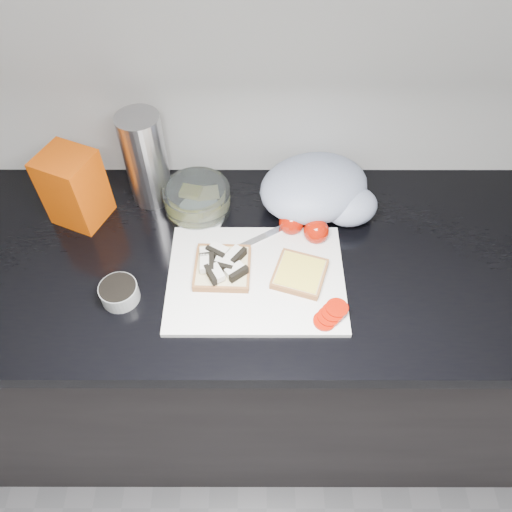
{
  "coord_description": "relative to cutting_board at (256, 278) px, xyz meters",
  "views": [
    {
      "loc": [
        0.06,
        0.46,
        1.83
      ],
      "look_at": [
        0.06,
        1.16,
        0.95
      ],
      "focal_mm": 35.0,
      "sensor_mm": 36.0,
      "label": 1
    }
  ],
  "objects": [
    {
      "name": "bread_left",
      "position": [
        -0.08,
        0.02,
        0.02
      ],
      "size": [
        0.14,
        0.14,
        0.04
      ],
      "rotation": [
        0.0,
        0.0,
        -0.03
      ],
      "color": "beige",
      "rests_on": "cutting_board"
    },
    {
      "name": "bread_right",
      "position": [
        0.1,
        0.0,
        0.01
      ],
      "size": [
        0.15,
        0.15,
        0.02
      ],
      "rotation": [
        0.0,
        0.0,
        -0.32
      ],
      "color": "beige",
      "rests_on": "cutting_board"
    },
    {
      "name": "whole_tomatoes",
      "position": [
        0.12,
        0.14,
        0.02
      ],
      "size": [
        0.12,
        0.09,
        0.06
      ],
      "rotation": [
        0.0,
        0.0,
        -0.13
      ],
      "color": "#A21203",
      "rests_on": "countertop"
    },
    {
      "name": "tomato_slices",
      "position": [
        0.16,
        -0.11,
        0.01
      ],
      "size": [
        0.09,
        0.09,
        0.02
      ],
      "rotation": [
        0.0,
        0.0,
        0.28
      ],
      "color": "#A21203",
      "rests_on": "cutting_board"
    },
    {
      "name": "knife",
      "position": [
        0.09,
        0.16,
        0.01
      ],
      "size": [
        0.21,
        0.13,
        0.01
      ],
      "rotation": [
        0.0,
        0.0,
        0.55
      ],
      "color": "silver",
      "rests_on": "cutting_board"
    },
    {
      "name": "steel_canister",
      "position": [
        -0.27,
        0.27,
        0.12
      ],
      "size": [
        0.1,
        0.1,
        0.25
      ],
      "primitive_type": "cylinder",
      "color": "#A4A3A8",
      "rests_on": "countertop"
    },
    {
      "name": "glass_bowl",
      "position": [
        -0.15,
        0.22,
        0.03
      ],
      "size": [
        0.17,
        0.17,
        0.07
      ],
      "rotation": [
        0.0,
        0.0,
        -0.22
      ],
      "color": "silver",
      "rests_on": "countertop"
    },
    {
      "name": "tub_lid",
      "position": [
        -0.14,
        0.18,
        -0.0
      ],
      "size": [
        0.13,
        0.13,
        0.01
      ],
      "primitive_type": "cylinder",
      "rotation": [
        0.0,
        0.0,
        0.27
      ],
      "color": "silver",
      "rests_on": "countertop"
    },
    {
      "name": "grocery_bag",
      "position": [
        0.16,
        0.23,
        0.05
      ],
      "size": [
        0.34,
        0.31,
        0.12
      ],
      "rotation": [
        0.0,
        0.0,
        0.36
      ],
      "color": "#A1ADC6",
      "rests_on": "countertop"
    },
    {
      "name": "cutting_board",
      "position": [
        0.0,
        0.0,
        0.0
      ],
      "size": [
        0.4,
        0.3,
        0.01
      ],
      "primitive_type": "cube",
      "color": "white",
      "rests_on": "countertop"
    },
    {
      "name": "base_cabinet",
      "position": [
        -0.06,
        0.07,
        -0.48
      ],
      "size": [
        3.5,
        0.6,
        0.86
      ],
      "primitive_type": "cube",
      "color": "black",
      "rests_on": "ground"
    },
    {
      "name": "countertop",
      "position": [
        -0.06,
        0.07,
        -0.03
      ],
      "size": [
        3.5,
        0.64,
        0.04
      ],
      "primitive_type": "cube",
      "color": "black",
      "rests_on": "base_cabinet"
    },
    {
      "name": "seed_tub",
      "position": [
        -0.3,
        -0.05,
        0.02
      ],
      "size": [
        0.08,
        0.08,
        0.04
      ],
      "color": "gray",
      "rests_on": "countertop"
    },
    {
      "name": "bread_bag",
      "position": [
        -0.44,
        0.2,
        0.09
      ],
      "size": [
        0.15,
        0.15,
        0.19
      ],
      "primitive_type": "cube",
      "rotation": [
        0.0,
        0.0,
        -0.41
      ],
      "color": "#CE4603",
      "rests_on": "countertop"
    }
  ]
}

